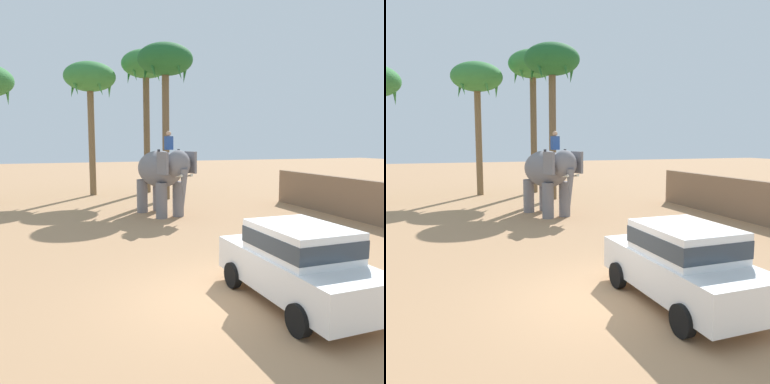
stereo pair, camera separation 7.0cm
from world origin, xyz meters
TOP-DOWN VIEW (x-y plane):
  - ground_plane at (0.00, 0.00)m, footprint 120.00×120.00m
  - car_sedan_foreground at (1.56, -0.71)m, footprint 1.93×4.12m
  - elephant_with_mahout at (1.69, 10.13)m, footprint 2.40×4.02m
  - palm_tree_behind_elephant at (-0.57, 18.46)m, footprint 3.20×3.20m
  - palm_tree_near_hut at (3.03, 18.58)m, footprint 3.20×3.20m
  - palm_tree_left_of_road at (3.33, 15.07)m, footprint 3.20×3.20m

SIDE VIEW (x-z plane):
  - ground_plane at x=0.00m, z-range 0.00..0.00m
  - car_sedan_foreground at x=1.56m, z-range 0.08..1.78m
  - elephant_with_mahout at x=1.69m, z-range 0.05..3.93m
  - palm_tree_behind_elephant at x=-0.57m, z-range 3.02..11.34m
  - palm_tree_left_of_road at x=3.33m, z-range 3.30..12.31m
  - palm_tree_near_hut at x=3.03m, z-range 3.45..12.80m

